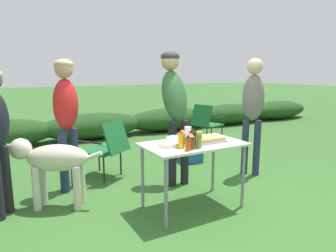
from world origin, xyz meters
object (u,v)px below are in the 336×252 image
mixing_bowl (175,138)px  standing_person_with_beanie (174,99)px  standing_person_in_red_jacket (253,104)px  cooler_box (189,151)px  paper_cup_stack (188,132)px  standing_person_in_gray_fleece (66,110)px  dog (52,161)px  relish_jar (199,140)px  beer_bottle (191,141)px  hot_sauce_bottle (188,143)px  plate_stack (169,144)px  food_tray (207,139)px  ketchup_bottle (183,137)px  folding_table (193,150)px  bbq_sauce_bottle (193,138)px  camp_chair_green_behind_table (107,146)px  camp_chair_near_hedge (206,122)px  mustard_bottle (181,139)px

mixing_bowl → standing_person_with_beanie: bearing=60.8°
standing_person_in_red_jacket → cooler_box: (-0.40, 1.04, -0.88)m
paper_cup_stack → standing_person_in_gray_fleece: 1.54m
dog → relish_jar: bearing=-99.9°
beer_bottle → standing_person_with_beanie: (0.39, 0.99, 0.33)m
standing_person_in_red_jacket → hot_sauce_bottle: bearing=-110.6°
plate_stack → standing_person_in_red_jacket: standing_person_in_red_jacket is taller
food_tray → ketchup_bottle: bearing=170.6°
folding_table → standing_person_in_red_jacket: standing_person_in_red_jacket is taller
standing_person_in_gray_fleece → standing_person_in_red_jacket: bearing=-52.2°
mixing_bowl → ketchup_bottle: bearing=-88.7°
paper_cup_stack → dog: (-1.43, 0.54, -0.27)m
plate_stack → bbq_sauce_bottle: bbq_sauce_bottle is taller
beer_bottle → camp_chair_green_behind_table: bearing=103.2°
camp_chair_green_behind_table → camp_chair_near_hedge: 2.70m
bbq_sauce_bottle → relish_jar: 0.07m
standing_person_in_gray_fleece → camp_chair_green_behind_table: 0.82m
hot_sauce_bottle → folding_table: bearing=46.7°
paper_cup_stack → hot_sauce_bottle: size_ratio=0.84×
folding_table → ketchup_bottle: size_ratio=7.00×
hot_sauce_bottle → food_tray: bearing=29.6°
ketchup_bottle → camp_chair_green_behind_table: bearing=107.2°
standing_person_in_gray_fleece → camp_chair_near_hedge: standing_person_in_gray_fleece is taller
bbq_sauce_bottle → dog: (-1.25, 0.93, -0.30)m
paper_cup_stack → cooler_box: size_ratio=0.26×
beer_bottle → standing_person_in_gray_fleece: standing_person_in_gray_fleece is taller
plate_stack → hot_sauce_bottle: (0.08, -0.25, 0.05)m
paper_cup_stack → standing_person_in_red_jacket: bearing=11.7°
plate_stack → mustard_bottle: bearing=-55.6°
food_tray → standing_person_in_red_jacket: standing_person_in_red_jacket is taller
mustard_bottle → dog: mustard_bottle is taller
folding_table → paper_cup_stack: paper_cup_stack is taller
camp_chair_green_behind_table → food_tray: bearing=-98.4°
bbq_sauce_bottle → cooler_box: bbq_sauce_bottle is taller
plate_stack → beer_bottle: size_ratio=1.26×
camp_chair_green_behind_table → camp_chair_near_hedge: (2.49, 1.03, 0.00)m
folding_table → camp_chair_near_hedge: camp_chair_near_hedge is taller
ketchup_bottle → standing_person_with_beanie: size_ratio=0.09×
hot_sauce_bottle → standing_person_in_red_jacket: size_ratio=0.10×
mixing_bowl → paper_cup_stack: (0.20, 0.06, 0.04)m
mixing_bowl → standing_person_in_gray_fleece: size_ratio=0.13×
plate_stack → standing_person_in_gray_fleece: bearing=123.5°
standing_person_in_gray_fleece → cooler_box: standing_person_in_gray_fleece is taller
ketchup_bottle → cooler_box: (1.07, 1.51, -0.64)m
mixing_bowl → folding_table: bearing=-56.1°
mixing_bowl → paper_cup_stack: bearing=15.6°
bbq_sauce_bottle → camp_chair_green_behind_table: bbq_sauce_bottle is taller
food_tray → camp_chair_green_behind_table: bearing=116.7°
standing_person_in_red_jacket → standing_person_in_gray_fleece: 2.55m
relish_jar → cooler_box: 2.13m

